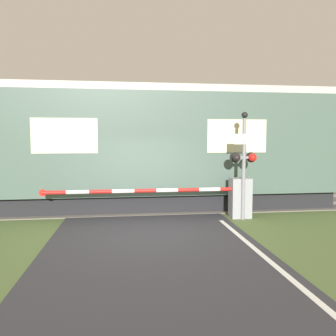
{
  "coord_description": "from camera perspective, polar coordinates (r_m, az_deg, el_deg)",
  "views": [
    {
      "loc": [
        -0.6,
        -7.98,
        2.32
      ],
      "look_at": [
        0.71,
        1.97,
        1.47
      ],
      "focal_mm": 35.0,
      "sensor_mm": 36.0,
      "label": 1
    }
  ],
  "objects": [
    {
      "name": "signal_post",
      "position": [
        9.74,
        13.08,
        1.59
      ],
      "size": [
        0.79,
        0.26,
        3.13
      ],
      "color": "gray",
      "rests_on": "ground_plane"
    },
    {
      "name": "crossing_barrier",
      "position": [
        9.93,
        9.65,
        -4.92
      ],
      "size": [
        6.09,
        0.44,
        1.2
      ],
      "color": "gray",
      "rests_on": "ground_plane"
    },
    {
      "name": "track_bed",
      "position": [
        11.72,
        -4.45,
        -6.48
      ],
      "size": [
        36.0,
        3.2,
        0.13
      ],
      "color": "#666056",
      "rests_on": "ground_plane"
    },
    {
      "name": "ground_plane",
      "position": [
        8.33,
        -3.15,
        -11.34
      ],
      "size": [
        80.0,
        80.0,
        0.0
      ],
      "primitive_type": "plane",
      "color": "#4C6033"
    },
    {
      "name": "train",
      "position": [
        11.61,
        -16.17,
        3.46
      ],
      "size": [
        19.01,
        3.15,
        4.06
      ],
      "color": "black",
      "rests_on": "ground_plane"
    }
  ]
}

